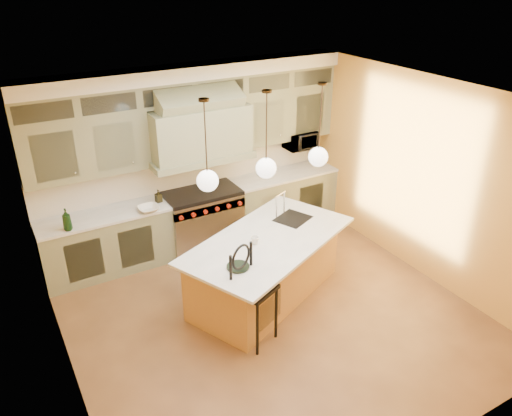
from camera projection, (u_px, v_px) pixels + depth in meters
floor at (271, 315)px, 6.65m from camera, size 5.00×5.00×0.00m
ceiling at (274, 99)px, 5.36m from camera, size 5.00×5.00×0.00m
wall_back at (190, 155)px, 7.95m from camera, size 5.00×0.00×5.00m
wall_front at (433, 342)px, 4.07m from camera, size 5.00×0.00×5.00m
wall_left at (56, 277)px, 4.89m from camera, size 0.00×5.00×5.00m
wall_right at (421, 178)px, 7.12m from camera, size 0.00×5.00×5.00m
back_cabinetry at (197, 162)px, 7.75m from camera, size 5.00×0.77×2.90m
range at (203, 218)px, 8.10m from camera, size 1.20×0.74×0.96m
kitchen_island at (265, 266)px, 6.85m from camera, size 2.76×2.17×1.35m
counter_stool at (252, 289)px, 5.92m from camera, size 0.59×0.59×1.29m
microwave at (300, 140)px, 8.62m from camera, size 0.54×0.37×0.30m
oil_bottle_a at (67, 220)px, 6.73m from camera, size 0.12×0.12×0.32m
oil_bottle_b at (158, 196)px, 7.55m from camera, size 0.10×0.10×0.20m
fruit_bowl at (149, 209)px, 7.29m from camera, size 0.31×0.31×0.07m
cup at (255, 240)px, 6.49m from camera, size 0.11×0.11×0.10m
pendant_left at (207, 179)px, 5.83m from camera, size 0.26×0.26×1.11m
pendant_center at (266, 166)px, 6.19m from camera, size 0.26×0.26×1.11m
pendant_right at (318, 155)px, 6.55m from camera, size 0.26×0.26×1.11m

